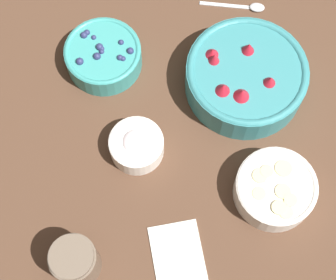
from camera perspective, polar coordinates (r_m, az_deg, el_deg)
name	(u,v)px	position (r m, az deg, el deg)	size (l,w,h in m)	color
ground_plane	(189,128)	(1.09, 2.10, 1.22)	(4.00, 4.00, 0.00)	#4C3323
bowl_strawberries	(246,76)	(1.10, 7.91, 6.44)	(0.24, 0.24, 0.09)	teal
bowl_blueberries	(103,55)	(1.14, -6.59, 8.54)	(0.15, 0.15, 0.06)	teal
bowl_bananas	(275,189)	(1.04, 10.84, -4.89)	(0.15, 0.15, 0.06)	silver
bowl_cream	(137,145)	(1.05, -3.22, -0.50)	(0.10, 0.10, 0.06)	white
jar_chocolate	(76,261)	(0.99, -9.38, -12.07)	(0.08, 0.08, 0.09)	brown
napkin	(178,259)	(1.02, 1.06, -11.95)	(0.15, 0.12, 0.01)	silver
spoon	(245,6)	(1.23, 7.81, 13.29)	(0.02, 0.14, 0.01)	silver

